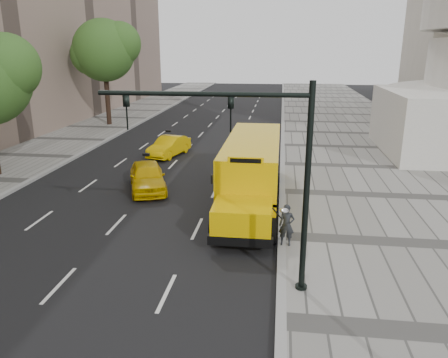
# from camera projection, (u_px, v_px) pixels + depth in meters

# --- Properties ---
(ground) EXTENTS (140.00, 140.00, 0.00)m
(ground) POSITION_uv_depth(u_px,v_px,m) (169.00, 189.00, 23.22)
(ground) COLOR black
(ground) RESTS_ON ground
(sidewalk_museum) EXTENTS (12.00, 140.00, 0.15)m
(sidewalk_museum) POSITION_uv_depth(u_px,v_px,m) (404.00, 197.00, 21.70)
(sidewalk_museum) COLOR gray
(sidewalk_museum) RESTS_ON ground
(curb_museum) EXTENTS (0.30, 140.00, 0.15)m
(curb_museum) POSITION_uv_depth(u_px,v_px,m) (282.00, 192.00, 22.45)
(curb_museum) COLOR gray
(curb_museum) RESTS_ON ground
(curb_far) EXTENTS (0.30, 140.00, 0.15)m
(curb_far) POSITION_uv_depth(u_px,v_px,m) (28.00, 182.00, 24.19)
(curb_far) COLOR gray
(curb_far) RESTS_ON ground
(tree_c) EXTENTS (6.33, 5.62, 9.76)m
(tree_c) POSITION_uv_depth(u_px,v_px,m) (105.00, 50.00, 39.82)
(tree_c) COLOR black
(tree_c) RESTS_ON ground
(school_bus) EXTENTS (2.96, 11.56, 3.19)m
(school_bus) POSITION_uv_depth(u_px,v_px,m) (252.00, 165.00, 21.13)
(school_bus) COLOR #E0AF00
(school_bus) RESTS_ON ground
(taxi_near) EXTENTS (3.18, 4.72, 1.49)m
(taxi_near) POSITION_uv_depth(u_px,v_px,m) (147.00, 176.00, 22.84)
(taxi_near) COLOR #D8AA01
(taxi_near) RESTS_ON ground
(taxi_far) EXTENTS (2.39, 4.30, 1.34)m
(taxi_far) POSITION_uv_depth(u_px,v_px,m) (169.00, 146.00, 30.11)
(taxi_far) COLOR #D8AA01
(taxi_far) RESTS_ON ground
(pedestrian) EXTENTS (0.59, 0.40, 1.57)m
(pedestrian) POSITION_uv_depth(u_px,v_px,m) (287.00, 225.00, 16.12)
(pedestrian) COLOR black
(pedestrian) RESTS_ON sidewalk_museum
(traffic_signal) EXTENTS (6.18, 0.36, 6.40)m
(traffic_signal) POSITION_uv_depth(u_px,v_px,m) (258.00, 162.00, 12.44)
(traffic_signal) COLOR black
(traffic_signal) RESTS_ON ground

